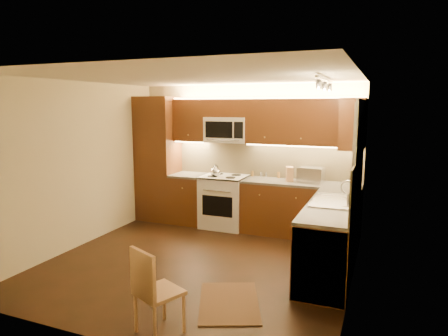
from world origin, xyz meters
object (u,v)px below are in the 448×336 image
at_px(kettle, 215,170).
at_px(toaster_oven, 311,175).
at_px(microwave, 227,130).
at_px(stove, 224,201).
at_px(soap_bottle, 354,184).
at_px(knife_block, 290,174).
at_px(sink, 334,196).
at_px(dining_chair, 159,290).

height_order(kettle, toaster_oven, toaster_oven).
bearing_deg(microwave, stove, -90.00).
bearing_deg(kettle, microwave, 78.80).
bearing_deg(kettle, soap_bottle, 8.17).
relative_size(knife_block, soap_bottle, 1.13).
bearing_deg(kettle, toaster_oven, 22.94).
bearing_deg(toaster_oven, knife_block, -161.00).
bearing_deg(kettle, stove, 57.96).
bearing_deg(knife_block, microwave, 155.70).
bearing_deg(soap_bottle, kettle, 171.44).
height_order(microwave, soap_bottle, microwave).
distance_m(sink, kettle, 2.35).
distance_m(knife_block, soap_bottle, 1.14).
bearing_deg(microwave, kettle, -116.04).
height_order(knife_block, soap_bottle, knife_block).
distance_m(microwave, soap_bottle, 2.37).
xyz_separation_m(toaster_oven, dining_chair, (-0.79, -3.47, -0.59)).
bearing_deg(knife_block, toaster_oven, -7.28).
xyz_separation_m(sink, soap_bottle, (0.20, 0.74, 0.03)).
distance_m(stove, knife_block, 1.28).
relative_size(knife_block, dining_chair, 0.28).
height_order(microwave, dining_chair, microwave).
xyz_separation_m(toaster_oven, soap_bottle, (0.71, -0.50, -0.01)).
bearing_deg(sink, stove, 150.64).
relative_size(sink, soap_bottle, 4.03).
relative_size(kettle, toaster_oven, 0.52).
relative_size(kettle, knife_block, 0.87).
bearing_deg(kettle, sink, -10.65).
relative_size(stove, kettle, 4.39).
xyz_separation_m(stove, dining_chair, (0.70, -3.35, -0.03)).
xyz_separation_m(microwave, sink, (2.00, -1.26, -0.74)).
xyz_separation_m(stove, knife_block, (1.15, 0.04, 0.56)).
distance_m(sink, knife_block, 1.45).
relative_size(microwave, soap_bottle, 3.56).
distance_m(stove, sink, 2.35).
height_order(stove, toaster_oven, toaster_oven).
xyz_separation_m(microwave, kettle, (-0.12, -0.25, -0.70)).
height_order(stove, soap_bottle, soap_bottle).
xyz_separation_m(toaster_oven, knife_block, (-0.34, -0.08, -0.00)).
distance_m(sink, toaster_oven, 1.34).
xyz_separation_m(microwave, toaster_oven, (1.49, -0.02, -0.70)).
xyz_separation_m(microwave, soap_bottle, (2.20, -0.52, -0.71)).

